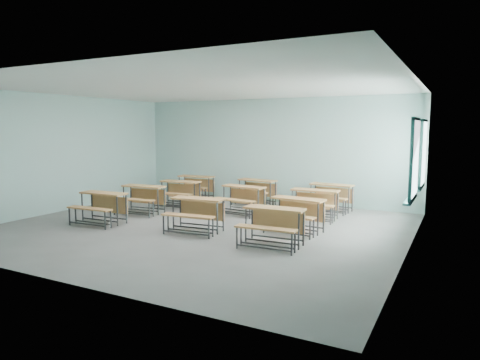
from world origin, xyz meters
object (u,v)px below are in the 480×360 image
object	(u,v)px
desk_unit_r3c2	(330,193)
desk_unit_r3c1	(255,188)
desk_unit_r0c1	(196,209)
desk_unit_r2c1	(242,195)
desk_unit_r2c0	(179,190)
desk_unit_r2c2	(314,200)
desk_unit_r0c0	(101,203)
desk_unit_r1c0	(142,195)
desk_unit_r0c2	(273,221)
desk_unit_r1c2	(296,210)
desk_unit_r3c0	(195,184)

from	to	relation	value
desk_unit_r3c2	desk_unit_r3c1	bearing A→B (deg)	-174.80
desk_unit_r0c1	desk_unit_r3c2	distance (m)	4.21
desk_unit_r0c1	desk_unit_r2c1	world-z (taller)	same
desk_unit_r2c0	desk_unit_r2c2	world-z (taller)	same
desk_unit_r0c0	desk_unit_r1c0	size ratio (longest dim) A/B	0.97
desk_unit_r1c0	desk_unit_r3c1	xyz separation A→B (m)	(2.14, 2.65, 0.00)
desk_unit_r0c0	desk_unit_r0c2	xyz separation A→B (m)	(4.46, 0.08, 0.00)
desk_unit_r1c2	desk_unit_r3c2	size ratio (longest dim) A/B	1.00
desk_unit_r1c2	desk_unit_r2c0	size ratio (longest dim) A/B	1.01
desk_unit_r0c1	desk_unit_r1c0	world-z (taller)	same
desk_unit_r0c2	desk_unit_r2c2	world-z (taller)	same
desk_unit_r0c1	desk_unit_r2c2	xyz separation A→B (m)	(1.91, 2.48, 0.00)
desk_unit_r3c1	desk_unit_r2c0	bearing A→B (deg)	-136.95
desk_unit_r1c2	desk_unit_r3c0	bearing A→B (deg)	154.32
desk_unit_r0c0	desk_unit_r2c0	distance (m)	2.75
desk_unit_r1c0	desk_unit_r3c0	bearing A→B (deg)	85.77
desk_unit_r2c2	desk_unit_r3c0	distance (m)	4.58
desk_unit_r2c1	desk_unit_r3c1	distance (m)	1.50
desk_unit_r0c2	desk_unit_r3c1	size ratio (longest dim) A/B	0.96
desk_unit_r2c0	desk_unit_r3c0	bearing A→B (deg)	99.50
desk_unit_r0c0	desk_unit_r2c2	world-z (taller)	same
desk_unit_r2c2	desk_unit_r3c2	xyz separation A→B (m)	(0.07, 1.24, 0.00)
desk_unit_r1c0	desk_unit_r3c0	world-z (taller)	same
desk_unit_r2c1	desk_unit_r1c2	bearing A→B (deg)	-26.25
desk_unit_r1c0	desk_unit_r2c2	xyz separation A→B (m)	(4.36, 1.41, 0.00)
desk_unit_r2c1	desk_unit_r2c2	xyz separation A→B (m)	(1.93, 0.23, 0.00)
desk_unit_r0c2	desk_unit_r1c2	size ratio (longest dim) A/B	0.97
desk_unit_r1c2	desk_unit_r2c2	bearing A→B (deg)	98.00
desk_unit_r2c1	desk_unit_r0c2	bearing A→B (deg)	-46.19
desk_unit_r0c0	desk_unit_r0c2	size ratio (longest dim) A/B	1.00
desk_unit_r0c1	desk_unit_r1c2	distance (m)	2.22
desk_unit_r2c2	desk_unit_r3c2	distance (m)	1.24
desk_unit_r2c1	desk_unit_r3c1	size ratio (longest dim) A/B	0.99
desk_unit_r1c0	desk_unit_r2c1	xyz separation A→B (m)	(2.43, 1.18, 0.00)
desk_unit_r0c0	desk_unit_r3c1	world-z (taller)	same
desk_unit_r0c2	desk_unit_r3c2	size ratio (longest dim) A/B	0.97
desk_unit_r0c1	desk_unit_r1c2	size ratio (longest dim) A/B	1.00
desk_unit_r2c0	desk_unit_r2c1	bearing A→B (deg)	-7.87
desk_unit_r0c0	desk_unit_r1c2	size ratio (longest dim) A/B	0.97
desk_unit_r0c2	desk_unit_r2c2	xyz separation A→B (m)	(-0.06, 2.77, 0.00)
desk_unit_r0c0	desk_unit_r1c0	xyz separation A→B (m)	(0.04, 1.43, 0.00)
desk_unit_r0c2	desk_unit_r2c0	size ratio (longest dim) A/B	0.98
desk_unit_r0c2	desk_unit_r2c2	bearing A→B (deg)	88.66
desk_unit_r3c1	desk_unit_r3c2	distance (m)	2.29
desk_unit_r2c0	desk_unit_r2c1	size ratio (longest dim) A/B	0.99
desk_unit_r2c0	desk_unit_r2c2	distance (m)	4.07
desk_unit_r0c0	desk_unit_r0c1	distance (m)	2.51
desk_unit_r2c1	desk_unit_r3c2	distance (m)	2.48
desk_unit_r0c2	desk_unit_r1c0	bearing A→B (deg)	160.43
desk_unit_r0c1	desk_unit_r2c1	size ratio (longest dim) A/B	1.00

